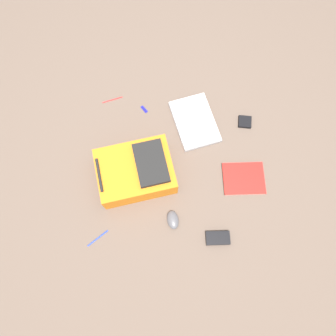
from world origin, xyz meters
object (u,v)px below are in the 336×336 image
object	(u,v)px
backpack	(136,171)
pen_black	(112,100)
power_brick	(218,238)
laptop	(195,122)
pen_blue	(98,238)
earbud_pouch	(245,122)
usb_stick	(144,109)
computer_mouse	(174,220)
book_red	(244,179)

from	to	relation	value
backpack	pen_black	bearing A→B (deg)	16.73
power_brick	laptop	bearing A→B (deg)	6.26
backpack	pen_blue	bearing A→B (deg)	147.69
pen_blue	earbud_pouch	bearing A→B (deg)	-53.16
power_brick	usb_stick	distance (m)	0.93
backpack	pen_blue	distance (m)	0.44
computer_mouse	pen_blue	size ratio (longest dim) A/B	0.77
laptop	usb_stick	world-z (taller)	laptop
book_red	earbud_pouch	bearing A→B (deg)	-7.96
computer_mouse	usb_stick	bearing A→B (deg)	-85.96
laptop	pen_black	xyz separation A→B (m)	(0.19, 0.53, -0.01)
backpack	laptop	world-z (taller)	backpack
laptop	usb_stick	size ratio (longest dim) A/B	7.15
computer_mouse	pen_black	size ratio (longest dim) A/B	0.80
book_red	computer_mouse	xyz separation A→B (m)	(-0.23, 0.43, 0.01)
laptop	pen_black	world-z (taller)	laptop
book_red	computer_mouse	world-z (taller)	computer_mouse
power_brick	pen_blue	bearing A→B (deg)	87.43
backpack	computer_mouse	world-z (taller)	backpack
book_red	earbud_pouch	size ratio (longest dim) A/B	3.09
computer_mouse	earbud_pouch	xyz separation A→B (m)	(0.60, -0.48, -0.01)
laptop	book_red	bearing A→B (deg)	-145.54
pen_black	earbud_pouch	size ratio (longest dim) A/B	1.70
computer_mouse	book_red	bearing A→B (deg)	-160.02
backpack	laptop	xyz separation A→B (m)	(0.34, -0.37, -0.06)
earbud_pouch	laptop	bearing A→B (deg)	87.64
computer_mouse	pen_blue	xyz separation A→B (m)	(-0.08, 0.43, -0.01)
book_red	computer_mouse	distance (m)	0.49
earbud_pouch	power_brick	bearing A→B (deg)	161.59
computer_mouse	power_brick	world-z (taller)	computer_mouse
computer_mouse	power_brick	distance (m)	0.27
power_brick	earbud_pouch	distance (m)	0.76
backpack	earbud_pouch	bearing A→B (deg)	-64.84
book_red	usb_stick	size ratio (longest dim) A/B	4.41
pen_blue	power_brick	bearing A→B (deg)	-92.57
book_red	computer_mouse	bearing A→B (deg)	117.98
book_red	earbud_pouch	distance (m)	0.38
laptop	usb_stick	distance (m)	0.34
power_brick	pen_blue	world-z (taller)	power_brick
power_brick	earbud_pouch	size ratio (longest dim) A/B	1.68
laptop	computer_mouse	distance (m)	0.64
backpack	pen_blue	xyz separation A→B (m)	(-0.36, 0.23, -0.08)
laptop	book_red	xyz separation A→B (m)	(-0.39, -0.27, -0.00)
computer_mouse	power_brick	size ratio (longest dim) A/B	0.81
book_red	power_brick	bearing A→B (deg)	151.43
pen_black	usb_stick	world-z (taller)	same
computer_mouse	earbud_pouch	size ratio (longest dim) A/B	1.36
backpack	power_brick	world-z (taller)	backpack
backpack	book_red	bearing A→B (deg)	-94.74
backpack	power_brick	size ratio (longest dim) A/B	3.60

